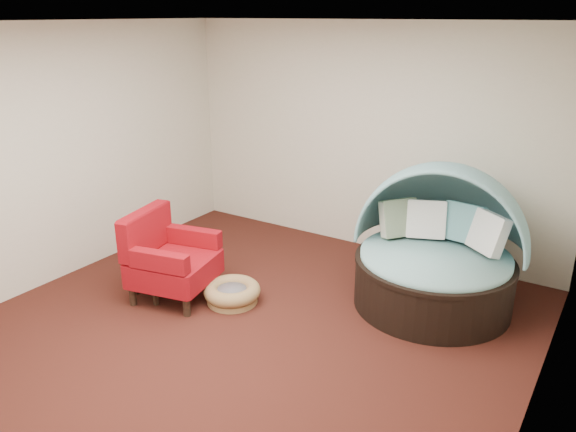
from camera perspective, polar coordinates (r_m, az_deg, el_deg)
The scene contains 9 objects.
floor at distance 5.53m, azimuth -4.01°, elevation -11.33°, with size 5.00×5.00×0.00m, color #441A13.
wall_back at distance 7.05m, azimuth 7.95°, elevation 7.73°, with size 5.00×5.00×0.00m, color beige.
wall_left at distance 6.71m, azimuth -21.86°, elevation 5.88°, with size 5.00×5.00×0.00m, color beige.
wall_right at distance 4.06m, azimuth 25.21°, elevation -3.25°, with size 5.00×5.00×0.00m, color beige.
ceiling at distance 4.73m, azimuth -4.87°, elevation 19.05°, with size 5.00×5.00×0.00m, color white.
canopy_daybed at distance 5.91m, azimuth 15.00°, elevation -2.49°, with size 1.86×1.81×1.47m.
pet_basket at distance 5.96m, azimuth -5.70°, elevation -7.76°, with size 0.65×0.65×0.21m.
red_armchair at distance 6.06m, azimuth -12.03°, elevation -4.23°, with size 0.95×0.95×0.94m.
side_table at distance 6.18m, azimuth -12.99°, elevation -5.40°, with size 0.52×0.52×0.43m.
Camera 1 is at (2.86, -3.77, 2.87)m, focal length 35.00 mm.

